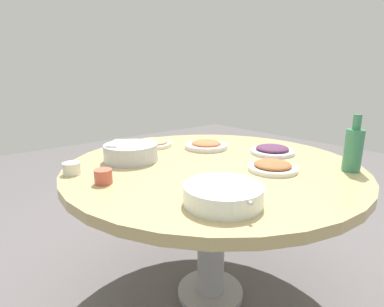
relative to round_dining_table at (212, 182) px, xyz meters
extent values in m
plane|color=#5A5556|center=(0.00, 0.00, -0.64)|extent=(8.00, 8.00, 0.00)
cylinder|color=#99999E|center=(0.00, 0.00, -0.63)|extent=(0.35, 0.35, 0.03)
cylinder|color=#99999E|center=(0.00, 0.00, -0.28)|extent=(0.14, 0.14, 0.67)
cylinder|color=tan|center=(0.00, 0.00, 0.08)|extent=(1.38, 1.38, 0.04)
cylinder|color=#B2B5BA|center=(-0.28, 0.29, 0.14)|extent=(0.26, 0.26, 0.08)
ellipsoid|color=white|center=(-0.28, 0.29, 0.14)|extent=(0.21, 0.21, 0.09)
cube|color=white|center=(-0.33, 0.34, 0.18)|extent=(0.15, 0.14, 0.01)
cylinder|color=white|center=(-0.30, -0.36, 0.13)|extent=(0.26, 0.26, 0.06)
cylinder|color=black|center=(-0.30, -0.36, 0.12)|extent=(0.23, 0.23, 0.05)
cylinder|color=silver|center=(-0.30, -0.36, 0.15)|extent=(0.07, 0.29, 0.01)
cylinder|color=silver|center=(-0.02, 0.48, 0.11)|extent=(0.23, 0.23, 0.02)
ellipsoid|color=#E79261|center=(-0.02, 0.48, 0.12)|extent=(0.18, 0.18, 0.03)
cylinder|color=silver|center=(0.18, 0.23, 0.11)|extent=(0.24, 0.24, 0.02)
ellipsoid|color=#B96036|center=(0.18, 0.23, 0.13)|extent=(0.17, 0.17, 0.03)
cylinder|color=silver|center=(0.37, -0.08, 0.11)|extent=(0.23, 0.23, 0.02)
ellipsoid|color=#4E2846|center=(0.37, -0.08, 0.12)|extent=(0.17, 0.17, 0.04)
cylinder|color=white|center=(0.12, -0.26, 0.11)|extent=(0.22, 0.22, 0.02)
ellipsoid|color=brown|center=(0.12, -0.26, 0.12)|extent=(0.16, 0.16, 0.03)
cylinder|color=#367B56|center=(0.38, -0.48, 0.19)|extent=(0.08, 0.08, 0.18)
cylinder|color=#367B56|center=(0.38, -0.48, 0.31)|extent=(0.03, 0.03, 0.06)
cylinder|color=#C05540|center=(-0.52, 0.08, 0.13)|extent=(0.07, 0.07, 0.06)
cylinder|color=silver|center=(-0.57, 0.27, 0.12)|extent=(0.07, 0.07, 0.05)
camera|label=1|loc=(-0.99, -1.00, 0.52)|focal=28.58mm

